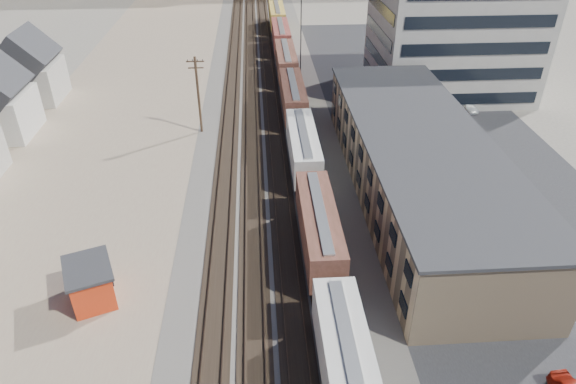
{
  "coord_description": "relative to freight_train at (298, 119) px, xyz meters",
  "views": [
    {
      "loc": [
        -1.28,
        -19.69,
        29.16
      ],
      "look_at": [
        1.47,
        21.7,
        3.0
      ],
      "focal_mm": 32.0,
      "sensor_mm": 36.0,
      "label": 1
    }
  ],
  "objects": [
    {
      "name": "freight_train",
      "position": [
        0.0,
        0.0,
        0.0
      ],
      "size": [
        3.0,
        119.74,
        4.46
      ],
      "color": "black",
      "rests_on": "ground"
    },
    {
      "name": "warehouse",
      "position": [
        11.18,
        -13.92,
        0.86
      ],
      "size": [
        12.4,
        40.4,
        7.25
      ],
      "color": "tan",
      "rests_on": "ground"
    },
    {
      "name": "ballast_bed",
      "position": [
        -3.8,
        11.08,
        -2.76
      ],
      "size": [
        18.0,
        200.0,
        0.06
      ],
      "primitive_type": "cube",
      "color": "#4C4742",
      "rests_on": "ground"
    },
    {
      "name": "rail_tracks",
      "position": [
        -4.35,
        11.08,
        -2.68
      ],
      "size": [
        11.4,
        200.0,
        0.24
      ],
      "color": "black",
      "rests_on": "ground"
    },
    {
      "name": "asphalt_lot",
      "position": [
        18.2,
        -3.92,
        -2.77
      ],
      "size": [
        26.0,
        120.0,
        0.04
      ],
      "primitive_type": "cube",
      "color": "#232326",
      "rests_on": "ground"
    },
    {
      "name": "utility_pole_north",
      "position": [
        -12.3,
        3.08,
        2.5
      ],
      "size": [
        2.2,
        0.32,
        10.0
      ],
      "color": "#382619",
      "rests_on": "ground"
    },
    {
      "name": "office_tower",
      "position": [
        24.15,
        16.04,
        6.47
      ],
      "size": [
        22.6,
        18.6,
        18.45
      ],
      "color": "#9E998E",
      "rests_on": "ground"
    },
    {
      "name": "dirt_yard",
      "position": [
        -23.8,
        1.08,
        -2.78
      ],
      "size": [
        24.0,
        180.0,
        0.03
      ],
      "primitive_type": "cube",
      "color": "#88705D",
      "rests_on": "ground"
    },
    {
      "name": "parked_car_far",
      "position": [
        24.68,
        7.55,
        -2.11
      ],
      "size": [
        2.74,
        4.33,
        1.37
      ],
      "primitive_type": "imported",
      "rotation": [
        0.0,
        0.0,
        0.3
      ],
      "color": "white",
      "rests_on": "ground"
    },
    {
      "name": "parked_car_blue",
      "position": [
        17.74,
        9.85,
        -2.02
      ],
      "size": [
        6.05,
        5.1,
        1.54
      ],
      "primitive_type": "imported",
      "rotation": [
        0.0,
        0.0,
        1.01
      ],
      "color": "navy",
      "rests_on": "ground"
    },
    {
      "name": "radio_mast",
      "position": [
        2.2,
        21.08,
        6.33
      ],
      "size": [
        1.2,
        0.16,
        18.0
      ],
      "color": "black",
      "rests_on": "ground"
    },
    {
      "name": "maintenance_shed",
      "position": [
        -18.53,
        -27.45,
        -1.1
      ],
      "size": [
        4.88,
        5.48,
        3.32
      ],
      "color": "red",
      "rests_on": "ground"
    }
  ]
}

